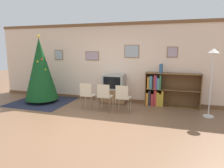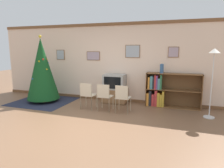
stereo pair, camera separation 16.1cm
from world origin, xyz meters
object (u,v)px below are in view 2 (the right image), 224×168
at_px(television, 115,82).
at_px(folding_chair_left, 87,94).
at_px(tv_console, 115,96).
at_px(bookshelf, 163,92).
at_px(vase, 162,68).
at_px(folding_chair_center, 104,96).
at_px(folding_chair_right, 122,97).
at_px(standing_lamp, 213,65).
at_px(christmas_tree, 42,69).

relative_size(television, folding_chair_left, 0.85).
height_order(tv_console, bookshelf, bookshelf).
bearing_deg(television, vase, 2.00).
height_order(folding_chair_left, folding_chair_center, same).
distance_m(television, bookshelf, 1.60).
bearing_deg(folding_chair_right, vase, 46.51).
relative_size(vase, standing_lamp, 0.16).
distance_m(tv_console, vase, 1.82).
xyz_separation_m(tv_console, folding_chair_left, (-0.55, -0.97, 0.23)).
xyz_separation_m(folding_chair_right, bookshelf, (1.03, 1.06, 0.01)).
bearing_deg(vase, folding_chair_right, -133.49).
relative_size(folding_chair_right, standing_lamp, 0.44).
xyz_separation_m(christmas_tree, bookshelf, (4.01, 0.71, -0.66)).
xyz_separation_m(tv_console, standing_lamp, (2.87, -0.61, 1.17)).
relative_size(christmas_tree, folding_chair_center, 2.78).
relative_size(folding_chair_right, bookshelf, 0.49).
distance_m(folding_chair_right, vase, 1.60).
bearing_deg(standing_lamp, folding_chair_center, -172.67).
distance_m(folding_chair_center, standing_lamp, 3.05).
bearing_deg(folding_chair_left, bookshelf, 26.39).
xyz_separation_m(television, folding_chair_center, (0.00, -0.97, -0.26)).
height_order(television, folding_chair_right, television).
bearing_deg(vase, folding_chair_center, -146.11).
height_order(folding_chair_left, standing_lamp, standing_lamp).
distance_m(folding_chair_left, folding_chair_center, 0.55).
height_order(christmas_tree, folding_chair_center, christmas_tree).
bearing_deg(folding_chair_left, folding_chair_right, 0.00).
bearing_deg(standing_lamp, folding_chair_left, -173.85).
bearing_deg(standing_lamp, christmas_tree, -179.84).
xyz_separation_m(tv_console, folding_chair_right, (0.55, -0.97, 0.23)).
bearing_deg(christmas_tree, television, 14.29).
bearing_deg(tv_console, folding_chair_right, -60.39).
bearing_deg(christmas_tree, tv_console, 14.35).
height_order(folding_chair_right, vase, vase).
xyz_separation_m(christmas_tree, folding_chair_center, (2.42, -0.35, -0.67)).
bearing_deg(standing_lamp, vase, 154.01).
distance_m(bookshelf, vase, 0.74).
bearing_deg(tv_console, folding_chair_center, -90.00).
xyz_separation_m(folding_chair_left, vase, (2.08, 1.03, 0.75)).
bearing_deg(tv_console, folding_chair_left, -119.61).
distance_m(christmas_tree, standing_lamp, 5.30).
distance_m(tv_console, folding_chair_center, 1.00).
relative_size(television, folding_chair_center, 0.85).
bearing_deg(christmas_tree, folding_chair_left, -10.74).
relative_size(folding_chair_left, folding_chair_right, 1.00).
bearing_deg(folding_chair_right, standing_lamp, 9.05).
xyz_separation_m(bookshelf, standing_lamp, (1.29, -0.69, 0.93)).
bearing_deg(folding_chair_left, christmas_tree, 169.26).
bearing_deg(folding_chair_left, standing_lamp, 6.15).
bearing_deg(vase, tv_console, -178.10).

